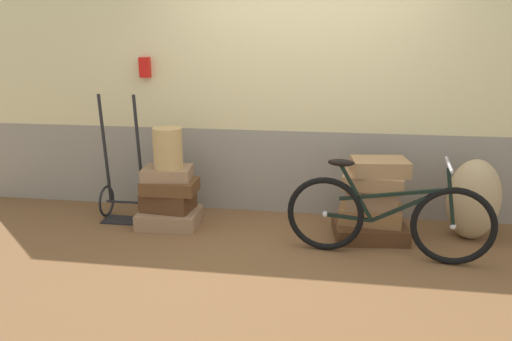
{
  "coord_description": "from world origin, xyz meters",
  "views": [
    {
      "loc": [
        0.28,
        -3.99,
        1.76
      ],
      "look_at": [
        -0.36,
        0.14,
        0.61
      ],
      "focal_mm": 33.56,
      "sensor_mm": 36.0,
      "label": 1
    }
  ],
  "objects_px": {
    "suitcase_7": "(373,181)",
    "bicycle": "(386,218)",
    "suitcase_5": "(370,213)",
    "suitcase_8": "(380,167)",
    "burlap_sack": "(473,200)",
    "wicker_basket": "(168,148)",
    "suitcase_4": "(369,230)",
    "luggage_trolley": "(124,192)",
    "suitcase_6": "(371,197)",
    "suitcase_0": "(169,218)",
    "suitcase_3": "(167,173)",
    "suitcase_2": "(170,186)",
    "suitcase_1": "(168,200)"
  },
  "relations": [
    {
      "from": "suitcase_2",
      "to": "suitcase_7",
      "type": "height_order",
      "value": "suitcase_7"
    },
    {
      "from": "suitcase_2",
      "to": "luggage_trolley",
      "type": "distance_m",
      "value": 0.55
    },
    {
      "from": "bicycle",
      "to": "suitcase_1",
      "type": "bearing_deg",
      "value": 167.88
    },
    {
      "from": "suitcase_7",
      "to": "bicycle",
      "type": "bearing_deg",
      "value": -71.82
    },
    {
      "from": "suitcase_4",
      "to": "bicycle",
      "type": "distance_m",
      "value": 0.5
    },
    {
      "from": "suitcase_7",
      "to": "burlap_sack",
      "type": "bearing_deg",
      "value": 13.27
    },
    {
      "from": "suitcase_0",
      "to": "suitcase_5",
      "type": "bearing_deg",
      "value": -1.12
    },
    {
      "from": "suitcase_6",
      "to": "suitcase_7",
      "type": "height_order",
      "value": "suitcase_7"
    },
    {
      "from": "suitcase_3",
      "to": "suitcase_5",
      "type": "height_order",
      "value": "suitcase_3"
    },
    {
      "from": "wicker_basket",
      "to": "bicycle",
      "type": "bearing_deg",
      "value": -12.09
    },
    {
      "from": "suitcase_8",
      "to": "wicker_basket",
      "type": "bearing_deg",
      "value": 173.04
    },
    {
      "from": "suitcase_4",
      "to": "suitcase_6",
      "type": "bearing_deg",
      "value": 84.85
    },
    {
      "from": "suitcase_5",
      "to": "suitcase_6",
      "type": "height_order",
      "value": "suitcase_6"
    },
    {
      "from": "suitcase_0",
      "to": "burlap_sack",
      "type": "height_order",
      "value": "burlap_sack"
    },
    {
      "from": "suitcase_3",
      "to": "luggage_trolley",
      "type": "bearing_deg",
      "value": 163.55
    },
    {
      "from": "suitcase_7",
      "to": "burlap_sack",
      "type": "height_order",
      "value": "burlap_sack"
    },
    {
      "from": "suitcase_5",
      "to": "burlap_sack",
      "type": "distance_m",
      "value": 0.92
    },
    {
      "from": "wicker_basket",
      "to": "suitcase_2",
      "type": "bearing_deg",
      "value": -64.16
    },
    {
      "from": "suitcase_4",
      "to": "luggage_trolley",
      "type": "xyz_separation_m",
      "value": [
        -2.42,
        0.13,
        0.2
      ]
    },
    {
      "from": "suitcase_7",
      "to": "burlap_sack",
      "type": "relative_size",
      "value": 0.71
    },
    {
      "from": "suitcase_0",
      "to": "bicycle",
      "type": "xyz_separation_m",
      "value": [
        2.0,
        -0.4,
        0.27
      ]
    },
    {
      "from": "suitcase_6",
      "to": "suitcase_0",
      "type": "bearing_deg",
      "value": -177.01
    },
    {
      "from": "suitcase_0",
      "to": "suitcase_4",
      "type": "xyz_separation_m",
      "value": [
        1.91,
        0.0,
        -0.01
      ]
    },
    {
      "from": "suitcase_5",
      "to": "suitcase_8",
      "type": "relative_size",
      "value": 1.14
    },
    {
      "from": "suitcase_2",
      "to": "suitcase_7",
      "type": "relative_size",
      "value": 0.98
    },
    {
      "from": "suitcase_7",
      "to": "suitcase_8",
      "type": "height_order",
      "value": "suitcase_8"
    },
    {
      "from": "suitcase_2",
      "to": "burlap_sack",
      "type": "distance_m",
      "value": 2.8
    },
    {
      "from": "suitcase_1",
      "to": "suitcase_8",
      "type": "bearing_deg",
      "value": 6.13
    },
    {
      "from": "suitcase_6",
      "to": "luggage_trolley",
      "type": "height_order",
      "value": "luggage_trolley"
    },
    {
      "from": "suitcase_6",
      "to": "burlap_sack",
      "type": "height_order",
      "value": "burlap_sack"
    },
    {
      "from": "suitcase_6",
      "to": "suitcase_3",
      "type": "bearing_deg",
      "value": -178.43
    },
    {
      "from": "suitcase_3",
      "to": "burlap_sack",
      "type": "xyz_separation_m",
      "value": [
        2.83,
        0.07,
        -0.15
      ]
    },
    {
      "from": "suitcase_3",
      "to": "wicker_basket",
      "type": "bearing_deg",
      "value": -44.16
    },
    {
      "from": "suitcase_0",
      "to": "luggage_trolley",
      "type": "xyz_separation_m",
      "value": [
        -0.51,
        0.13,
        0.2
      ]
    },
    {
      "from": "wicker_basket",
      "to": "bicycle",
      "type": "height_order",
      "value": "wicker_basket"
    },
    {
      "from": "suitcase_2",
      "to": "suitcase_4",
      "type": "relative_size",
      "value": 0.8
    },
    {
      "from": "suitcase_3",
      "to": "suitcase_4",
      "type": "relative_size",
      "value": 0.71
    },
    {
      "from": "suitcase_7",
      "to": "suitcase_3",
      "type": "bearing_deg",
      "value": -174.55
    },
    {
      "from": "burlap_sack",
      "to": "luggage_trolley",
      "type": "bearing_deg",
      "value": 179.85
    },
    {
      "from": "suitcase_5",
      "to": "suitcase_6",
      "type": "distance_m",
      "value": 0.17
    },
    {
      "from": "suitcase_1",
      "to": "suitcase_2",
      "type": "bearing_deg",
      "value": -28.71
    },
    {
      "from": "suitcase_3",
      "to": "suitcase_7",
      "type": "bearing_deg",
      "value": -7.79
    },
    {
      "from": "wicker_basket",
      "to": "bicycle",
      "type": "distance_m",
      "value": 2.08
    },
    {
      "from": "suitcase_7",
      "to": "wicker_basket",
      "type": "distance_m",
      "value": 1.92
    },
    {
      "from": "suitcase_0",
      "to": "wicker_basket",
      "type": "height_order",
      "value": "wicker_basket"
    },
    {
      "from": "suitcase_3",
      "to": "suitcase_5",
      "type": "relative_size",
      "value": 0.82
    },
    {
      "from": "suitcase_4",
      "to": "luggage_trolley",
      "type": "height_order",
      "value": "luggage_trolley"
    },
    {
      "from": "suitcase_6",
      "to": "luggage_trolley",
      "type": "bearing_deg",
      "value": 179.6
    },
    {
      "from": "suitcase_2",
      "to": "suitcase_0",
      "type": "bearing_deg",
      "value": -145.73
    },
    {
      "from": "wicker_basket",
      "to": "burlap_sack",
      "type": "relative_size",
      "value": 0.52
    }
  ]
}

